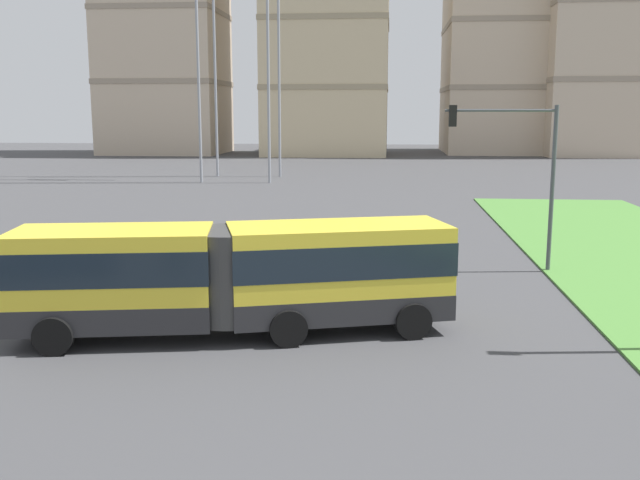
# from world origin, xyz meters

# --- Properties ---
(articulated_bus) EXTENTS (12.00, 5.21, 3.00)m
(articulated_bus) POSITION_xyz_m (-1.60, 13.12, 1.65)
(articulated_bus) COLOR yellow
(articulated_bus) RESTS_ON ground
(traffic_light_far_right) EXTENTS (4.17, 0.28, 6.31)m
(traffic_light_far_right) POSITION_xyz_m (7.35, 22.00, 4.33)
(traffic_light_far_right) COLOR #474C51
(traffic_light_far_right) RESTS_ON ground
(apartment_tower_west) EXTENTS (16.75, 15.15, 39.17)m
(apartment_tower_west) POSITION_xyz_m (-30.00, 98.45, 19.60)
(apartment_tower_west) COLOR #C6B299
(apartment_tower_west) RESTS_ON ground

